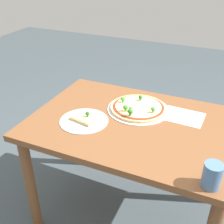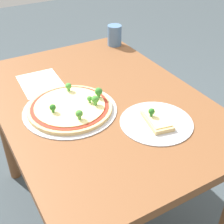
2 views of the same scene
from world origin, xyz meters
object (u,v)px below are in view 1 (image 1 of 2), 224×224
object	(u,v)px
pizza_tray_whole	(138,108)
drinking_cup	(212,176)
dining_table	(132,137)
pizza_tray_slice	(84,120)

from	to	relation	value
pizza_tray_whole	drinking_cup	bearing A→B (deg)	-45.03
dining_table	pizza_tray_slice	distance (m)	0.29
dining_table	pizza_tray_whole	size ratio (longest dim) A/B	3.07
pizza_tray_whole	pizza_tray_slice	distance (m)	0.33
dining_table	drinking_cup	bearing A→B (deg)	-36.63
pizza_tray_whole	pizza_tray_slice	bearing A→B (deg)	-133.90
pizza_tray_whole	drinking_cup	distance (m)	0.66
pizza_tray_whole	pizza_tray_slice	size ratio (longest dim) A/B	1.35
pizza_tray_whole	pizza_tray_slice	xyz separation A→B (m)	(-0.23, -0.24, -0.00)
pizza_tray_slice	dining_table	bearing A→B (deg)	22.65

